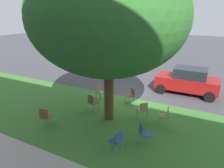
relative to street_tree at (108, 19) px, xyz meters
The scene contains 12 objects.
ground 5.47m from the street_tree, 92.38° to the right, with size 80.00×80.00×0.00m, color #424247.
grass_verge 4.60m from the street_tree, 118.38° to the left, with size 48.00×6.00×0.01m, color #3D752D.
street_tree is the anchor object (origin of this frame).
chair_0 4.74m from the street_tree, 150.58° to the left, with size 0.58×0.57×0.88m.
chair_1 4.78m from the street_tree, 124.63° to the left, with size 0.51×0.50×0.88m.
chair_2 4.72m from the street_tree, 48.67° to the right, with size 0.48×0.48×0.88m.
chair_3 4.38m from the street_tree, 156.92° to the right, with size 0.59×0.59×0.88m.
chair_4 4.62m from the street_tree, 97.29° to the right, with size 0.59×0.59×0.88m.
chair_5 4.85m from the street_tree, 166.45° to the right, with size 0.49×0.48×0.88m.
chair_6 5.01m from the street_tree, 41.33° to the left, with size 0.51×0.52×0.88m.
chair_7 4.24m from the street_tree, 15.21° to the right, with size 0.52×0.52×0.88m.
parked_car 6.95m from the street_tree, 119.74° to the right, with size 3.70×1.92×1.65m.
Camera 1 is at (-3.85, 10.50, 4.80)m, focal length 31.76 mm.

